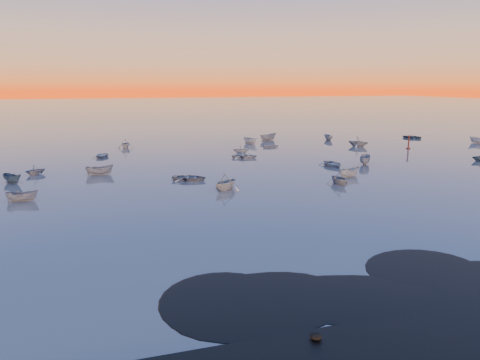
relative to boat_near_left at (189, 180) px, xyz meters
name	(u,v)px	position (x,y,z in m)	size (l,w,h in m)	color
ground	(168,132)	(7.42, 62.85, 0.00)	(600.00, 600.00, 0.00)	slate
mud_lobes	(431,291)	(7.42, -38.15, 0.01)	(140.00, 6.00, 0.07)	black
moored_fleet	(213,159)	(7.42, 15.85, 0.00)	(124.00, 58.00, 1.20)	beige
boat_near_left	(189,180)	(0.00, 0.00, 0.00)	(4.56, 1.90, 1.14)	gray
boat_near_center	(349,176)	(21.75, -4.23, 0.00)	(3.68, 1.56, 1.28)	beige
boat_near_right	(339,184)	(17.81, -8.24, 0.00)	(3.66, 1.65, 1.28)	gray
channel_marker	(409,143)	(47.58, 16.94, 1.13)	(0.80, 0.80, 2.85)	#46170F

